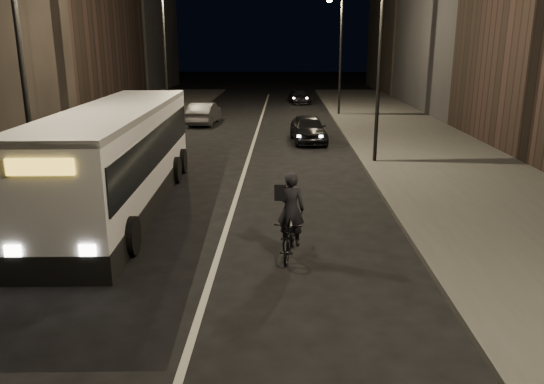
# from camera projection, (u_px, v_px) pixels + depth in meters

# --- Properties ---
(ground) EXTENTS (180.00, 180.00, 0.00)m
(ground) POSITION_uv_depth(u_px,v_px,m) (210.00, 281.00, 11.82)
(ground) COLOR black
(ground) RESTS_ON ground
(sidewalk_right) EXTENTS (7.00, 70.00, 0.16)m
(sidewalk_right) POSITION_uv_depth(u_px,v_px,m) (429.00, 154.00, 25.09)
(sidewalk_right) COLOR #393937
(sidewalk_right) RESTS_ON ground
(sidewalk_left) EXTENTS (7.00, 70.00, 0.16)m
(sidewalk_left) POSITION_uv_depth(u_px,v_px,m) (74.00, 152.00, 25.47)
(sidewalk_left) COLOR #393937
(sidewalk_left) RESTS_ON ground
(streetlight_right_mid) EXTENTS (1.20, 0.44, 8.12)m
(streetlight_right_mid) POSITION_uv_depth(u_px,v_px,m) (374.00, 37.00, 21.80)
(streetlight_right_mid) COLOR black
(streetlight_right_mid) RESTS_ON sidewalk_right
(streetlight_right_far) EXTENTS (1.20, 0.44, 8.12)m
(streetlight_right_far) POSITION_uv_depth(u_px,v_px,m) (337.00, 40.00, 37.20)
(streetlight_right_far) COLOR black
(streetlight_right_far) RESTS_ON sidewalk_right
(streetlight_left_near) EXTENTS (1.20, 0.44, 8.12)m
(streetlight_left_near) POSITION_uv_depth(u_px,v_px,m) (28.00, 34.00, 14.34)
(streetlight_left_near) COLOR black
(streetlight_left_near) RESTS_ON sidewalk_left
(streetlight_left_far) EXTENTS (1.20, 0.44, 8.12)m
(streetlight_left_far) POSITION_uv_depth(u_px,v_px,m) (168.00, 39.00, 31.67)
(streetlight_left_far) COLOR black
(streetlight_left_far) RESTS_ON sidewalk_left
(city_bus) EXTENTS (3.19, 12.04, 3.21)m
(city_bus) POSITION_uv_depth(u_px,v_px,m) (119.00, 153.00, 16.81)
(city_bus) COLOR white
(city_bus) RESTS_ON ground
(cyclist_on_bicycle) EXTENTS (0.90, 1.98, 2.20)m
(cyclist_on_bicycle) POSITION_uv_depth(u_px,v_px,m) (290.00, 229.00, 12.96)
(cyclist_on_bicycle) COLOR black
(cyclist_on_bicycle) RESTS_ON ground
(car_near) EXTENTS (2.07, 4.36, 1.44)m
(car_near) POSITION_uv_depth(u_px,v_px,m) (308.00, 129.00, 28.25)
(car_near) COLOR black
(car_near) RESTS_ON ground
(car_mid) EXTENTS (1.77, 4.43, 1.43)m
(car_mid) POSITION_uv_depth(u_px,v_px,m) (204.00, 113.00, 34.51)
(car_mid) COLOR #343336
(car_mid) RESTS_ON ground
(car_far) EXTENTS (2.13, 4.17, 1.16)m
(car_far) POSITION_uv_depth(u_px,v_px,m) (300.00, 97.00, 46.68)
(car_far) COLOR black
(car_far) RESTS_ON ground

